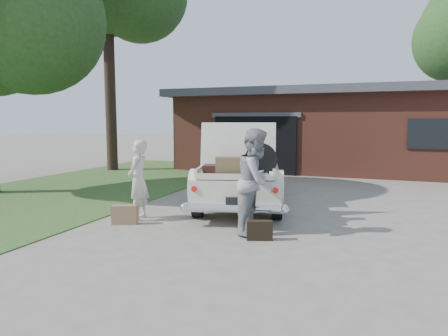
% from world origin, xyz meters
% --- Properties ---
extents(ground, '(90.00, 90.00, 0.00)m').
position_xyz_m(ground, '(0.00, 0.00, 0.00)').
color(ground, gray).
rests_on(ground, ground).
extents(grass_strip, '(6.00, 16.00, 0.02)m').
position_xyz_m(grass_strip, '(-5.50, 3.00, 0.01)').
color(grass_strip, '#2D4C1E').
rests_on(grass_strip, ground).
extents(house, '(12.80, 7.80, 3.30)m').
position_xyz_m(house, '(0.98, 11.47, 1.67)').
color(house, brown).
rests_on(house, ground).
extents(sedan, '(3.01, 5.14, 1.99)m').
position_xyz_m(sedan, '(-0.26, 2.54, 0.71)').
color(sedan, white).
rests_on(sedan, ground).
extents(woman_left, '(0.49, 0.66, 1.64)m').
position_xyz_m(woman_left, '(-1.74, 0.23, 0.82)').
color(woman_left, beige).
rests_on(woman_left, ground).
extents(woman_right, '(0.77, 0.96, 1.90)m').
position_xyz_m(woman_right, '(0.81, 0.09, 0.95)').
color(woman_right, gray).
rests_on(woman_right, ground).
extents(suitcase_left, '(0.51, 0.33, 0.38)m').
position_xyz_m(suitcase_left, '(-1.79, -0.21, 0.19)').
color(suitcase_left, '#A07551').
rests_on(suitcase_left, ground).
extents(suitcase_right, '(0.46, 0.28, 0.34)m').
position_xyz_m(suitcase_right, '(0.99, -0.30, 0.17)').
color(suitcase_right, black).
rests_on(suitcase_right, ground).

